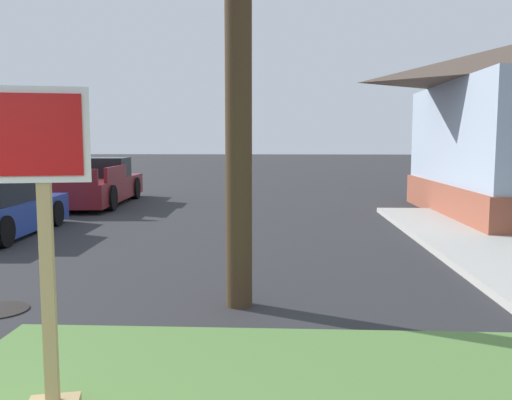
% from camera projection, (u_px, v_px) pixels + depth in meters
% --- Properties ---
extents(stop_sign, '(0.64, 0.36, 2.33)m').
position_uv_depth(stop_sign, '(47.00, 264.00, 3.80)').
color(stop_sign, tan).
rests_on(stop_sign, grass_corner_patch).
extents(pickup_truck_maroon, '(2.41, 5.60, 1.48)m').
position_uv_depth(pickup_truck_maroon, '(94.00, 185.00, 17.52)').
color(pickup_truck_maroon, maroon).
rests_on(pickup_truck_maroon, ground).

